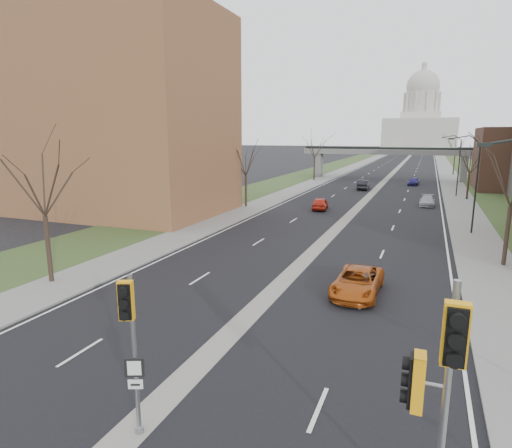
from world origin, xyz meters
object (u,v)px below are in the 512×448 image
Objects in this scene: car_right_near at (357,282)px; car_right_far at (414,181)px; car_left_near at (320,203)px; signal_pole_right at (437,376)px; car_left_far at (363,185)px; signal_pole_median at (130,329)px; car_right_mid at (427,201)px.

car_right_near is 58.22m from car_right_far.
car_left_near is 0.81× the size of car_right_near.
car_left_far is (-10.25, 62.98, -3.10)m from signal_pole_right.
car_left_near is (-4.40, 41.18, -2.75)m from signal_pole_median.
car_left_near is 14.25m from car_right_mid.
car_left_near is at bearing -100.15° from car_right_far.
car_right_near is at bearing 99.86° from car_left_near.
car_right_mid is at bearing 85.84° from car_right_near.
car_left_far is 0.91× the size of car_right_near.
car_left_far reaches higher than car_right_far.
signal_pole_right is 1.44× the size of car_right_far.
car_left_far is (2.04, 21.73, 0.06)m from car_left_near.
signal_pole_median is 7.90m from signal_pole_right.
signal_pole_right is 1.39× the size of car_left_near.
car_left_near reaches higher than car_right_mid.
car_left_near reaches higher than car_right_far.
signal_pole_right is at bearing 98.74° from car_left_near.
car_left_near is 21.82m from car_left_far.
car_left_near is at bearing 109.14° from car_right_near.
car_right_near is at bearing 95.24° from car_left_far.
car_right_near is at bearing 51.17° from signal_pole_median.
signal_pole_median is 49.59m from car_right_mid.
car_right_mid is at bearing 89.54° from signal_pole_right.
signal_pole_right is 1.35× the size of car_right_mid.
car_left_far is 1.16× the size of car_right_far.
car_right_mid is 1.06× the size of car_right_far.
car_left_near is 0.89× the size of car_left_far.
car_right_far is (7.49, 9.65, -0.08)m from car_left_far.
signal_pole_right is 49.11m from car_right_mid.
car_right_far is at bearing 96.73° from car_right_mid.
car_right_near is 34.75m from car_right_mid.
car_right_near is 1.27× the size of car_right_far.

